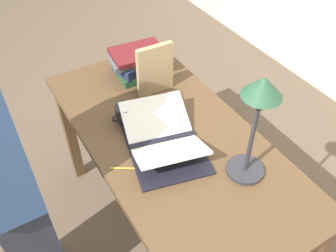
% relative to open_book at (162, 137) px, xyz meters
% --- Properties ---
extents(ground_plane, '(12.00, 12.00, 0.00)m').
position_rel_open_book_xyz_m(ground_plane, '(-0.01, 0.05, -0.81)').
color(ground_plane, brown).
extents(reading_desk, '(1.47, 0.72, 0.78)m').
position_rel_open_book_xyz_m(reading_desk, '(-0.01, 0.05, -0.14)').
color(reading_desk, brown).
rests_on(reading_desk, ground_plane).
extents(open_book, '(0.55, 0.42, 0.10)m').
position_rel_open_book_xyz_m(open_book, '(0.00, 0.00, 0.00)').
color(open_book, black).
rests_on(open_book, reading_desk).
extents(book_stack_tall, '(0.22, 0.32, 0.15)m').
position_rel_open_book_xyz_m(book_stack_tall, '(-0.53, 0.16, 0.05)').
color(book_stack_tall, '#234C2D').
rests_on(book_stack_tall, reading_desk).
extents(book_standing_upright, '(0.04, 0.19, 0.27)m').
position_rel_open_book_xyz_m(book_standing_upright, '(-0.34, 0.16, 0.10)').
color(book_standing_upright, tan).
rests_on(book_standing_upright, reading_desk).
extents(reading_lamp, '(0.16, 0.16, 0.48)m').
position_rel_open_book_xyz_m(reading_lamp, '(0.32, 0.21, 0.32)').
color(reading_lamp, '#2D2D33').
rests_on(reading_lamp, reading_desk).
extents(coffee_mug, '(0.09, 0.12, 0.08)m').
position_rel_open_book_xyz_m(coffee_mug, '(-0.22, -0.08, 0.01)').
color(coffee_mug, '#28282D').
rests_on(coffee_mug, reading_desk).
extents(pencil, '(0.09, 0.14, 0.01)m').
position_rel_open_book_xyz_m(pencil, '(0.07, -0.20, -0.03)').
color(pencil, gold).
rests_on(pencil, reading_desk).
extents(person_reader, '(0.36, 0.22, 1.63)m').
position_rel_open_book_xyz_m(person_reader, '(-0.08, -0.66, -0.00)').
color(person_reader, '#2D3342').
rests_on(person_reader, ground_plane).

